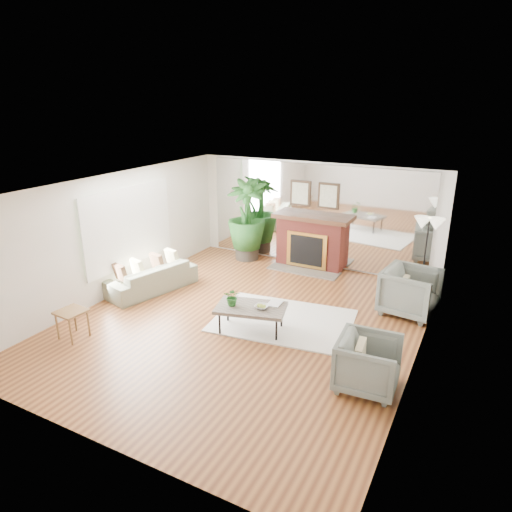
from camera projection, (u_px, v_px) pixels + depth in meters
The scene contains 18 objects.
ground at pixel (244, 322), 8.36m from camera, with size 7.00×7.00×0.00m, color #5F3019.
wall_left at pixel (115, 235), 9.26m from camera, with size 0.02×7.00×2.50m, color silver.
wall_right at pixel (422, 290), 6.64m from camera, with size 0.02×7.00×2.50m, color silver.
wall_back at pixel (314, 215), 10.87m from camera, with size 6.00×0.02×2.50m, color silver.
mirror_panel at pixel (314, 215), 10.85m from camera, with size 5.40×0.04×2.40m, color silver.
window_panel at pixel (129, 226), 9.55m from camera, with size 0.04×2.40×1.50m, color #B2E09E.
fireplace at pixel (310, 241), 10.87m from camera, with size 1.85×0.83×2.05m.
area_rug at pixel (283, 320), 8.40m from camera, with size 2.47×1.77×0.03m, color silver.
coffee_table at pixel (251, 309), 7.91m from camera, with size 1.33×0.98×0.48m.
sofa at pixel (152, 278), 9.67m from camera, with size 1.95×0.76×0.57m, color gray.
armchair_back at pixel (410, 292), 8.56m from camera, with size 0.96×0.98×0.90m, color slate.
armchair_front at pixel (368, 364), 6.36m from camera, with size 0.83×0.85×0.78m, color slate.
side_table at pixel (71, 315), 7.70m from camera, with size 0.48×0.48×0.51m.
potted_ficus at pixel (247, 217), 11.31m from camera, with size 1.13×1.13×2.04m.
floor_lamp at pixel (428, 230), 8.78m from camera, with size 0.56×0.31×1.73m.
tabletop_plant at pixel (233, 297), 7.89m from camera, with size 0.29×0.25×0.32m, color #2A6123.
fruit_bowl at pixel (262, 307), 7.81m from camera, with size 0.24×0.24×0.06m, color olive.
book at pixel (269, 302), 8.02m from camera, with size 0.22×0.30×0.02m, color olive.
Camera 1 is at (3.68, -6.53, 3.91)m, focal length 32.00 mm.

